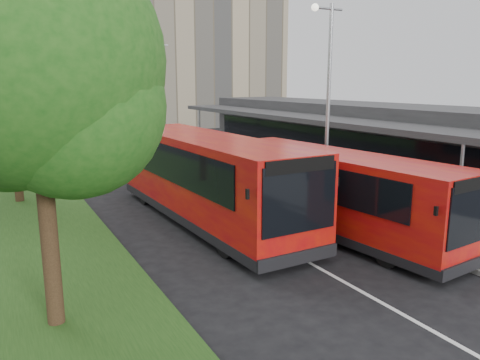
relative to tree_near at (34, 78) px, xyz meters
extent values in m
plane|color=black|center=(7.01, 2.95, -5.26)|extent=(120.00, 120.00, 0.00)
cube|color=slate|center=(13.01, 22.95, -5.18)|extent=(5.00, 80.00, 0.15)
cube|color=#1D4014|center=(0.01, 22.95, -5.21)|extent=(5.00, 80.00, 0.10)
cube|color=silver|center=(7.01, 17.95, -5.25)|extent=(0.12, 70.00, 0.01)
cube|color=silver|center=(10.31, 0.95, -5.25)|extent=(0.12, 2.00, 0.01)
cube|color=silver|center=(10.31, 6.95, -5.25)|extent=(0.12, 2.00, 0.01)
cube|color=silver|center=(10.31, 12.95, -5.25)|extent=(0.12, 2.00, 0.01)
cube|color=silver|center=(10.31, 18.95, -5.25)|extent=(0.12, 2.00, 0.01)
cube|color=silver|center=(10.31, 24.95, -5.25)|extent=(0.12, 2.00, 0.01)
cube|color=silver|center=(10.31, 30.95, -5.25)|extent=(0.12, 2.00, 0.01)
cube|color=silver|center=(10.31, 36.95, -5.25)|extent=(0.12, 2.00, 0.01)
cube|color=silver|center=(10.31, 42.95, -5.25)|extent=(0.12, 2.00, 0.01)
cube|color=silver|center=(10.31, 48.95, -5.25)|extent=(0.12, 2.00, 0.01)
cube|color=tan|center=(21.01, 44.95, 3.74)|extent=(22.00, 12.00, 18.00)
cube|color=#29292B|center=(18.01, 10.95, -3.26)|extent=(5.00, 26.00, 4.00)
cube|color=black|center=(15.49, 10.95, -3.66)|extent=(0.06, 24.00, 2.20)
cube|color=#29292B|center=(14.21, 10.95, -1.96)|extent=(2.80, 26.00, 0.25)
cylinder|color=#9A9EA3|center=(12.91, -0.05, -3.61)|extent=(0.12, 0.12, 3.30)
cylinder|color=#9A9EA3|center=(12.91, 21.95, -3.61)|extent=(0.12, 0.12, 3.30)
cylinder|color=#301F13|center=(0.01, -0.05, -3.27)|extent=(0.36, 0.36, 3.98)
sphere|color=#1B4F15|center=(0.01, -0.05, 0.35)|extent=(5.07, 5.07, 5.07)
sphere|color=#1B4F15|center=(0.61, -0.45, -0.55)|extent=(3.62, 3.62, 3.62)
sphere|color=#1B4F15|center=(-0.49, 0.45, -0.28)|extent=(3.98, 3.98, 3.98)
cylinder|color=#301F13|center=(0.01, 11.95, -3.50)|extent=(0.36, 0.36, 3.51)
sphere|color=#1B4F15|center=(0.01, 11.95, -0.31)|extent=(4.47, 4.47, 4.47)
sphere|color=#1B4F15|center=(0.61, 11.55, -1.11)|extent=(3.19, 3.19, 3.19)
cylinder|color=#301F13|center=(0.01, 23.95, -3.39)|extent=(0.36, 0.36, 3.73)
sphere|color=#1B4F15|center=(0.01, 23.95, 0.00)|extent=(4.74, 4.74, 4.74)
sphere|color=#1B4F15|center=(0.61, 23.55, -0.85)|extent=(3.39, 3.39, 3.39)
cylinder|color=#9A9EA3|center=(11.21, 4.95, -1.11)|extent=(0.16, 0.16, 8.00)
cylinder|color=#9A9EA3|center=(11.01, 4.95, 2.69)|extent=(1.40, 0.10, 0.10)
sphere|color=silver|center=(10.41, 4.95, 2.69)|extent=(0.28, 0.28, 0.28)
cylinder|color=#9A9EA3|center=(11.21, 24.95, -1.11)|extent=(0.16, 0.16, 8.00)
cylinder|color=#9A9EA3|center=(11.01, 24.95, 2.69)|extent=(1.40, 0.10, 0.10)
sphere|color=silver|center=(10.41, 24.95, 2.69)|extent=(0.28, 0.28, 0.28)
cube|color=red|center=(9.46, 2.28, -3.68)|extent=(3.36, 10.05, 2.49)
cube|color=black|center=(9.46, 2.28, -4.90)|extent=(3.39, 10.08, 0.28)
cube|color=black|center=(9.98, -2.64, -3.43)|extent=(2.11, 0.27, 1.64)
cube|color=black|center=(8.95, 7.21, -3.29)|extent=(2.06, 0.27, 1.22)
cube|color=black|center=(8.25, 2.44, -3.24)|extent=(0.93, 8.41, 1.13)
cube|color=black|center=(10.62, 2.69, -3.24)|extent=(0.93, 8.41, 1.13)
cube|color=black|center=(9.98, -2.65, -4.88)|extent=(2.34, 0.32, 0.33)
cube|color=black|center=(9.98, -2.65, -2.63)|extent=(1.97, 0.25, 0.33)
cube|color=black|center=(8.65, -2.57, -3.19)|extent=(0.09, 0.09, 0.23)
cylinder|color=black|center=(8.82, -1.00, -4.84)|extent=(0.37, 0.87, 0.85)
cylinder|color=black|center=(10.78, -0.79, -4.84)|extent=(0.37, 0.87, 0.85)
cylinder|color=black|center=(8.15, 5.35, -4.84)|extent=(0.37, 0.87, 0.85)
cylinder|color=black|center=(10.11, 5.56, -4.84)|extent=(0.37, 0.87, 0.85)
cube|color=red|center=(6.10, 5.57, -3.45)|extent=(3.11, 11.42, 2.86)
cube|color=black|center=(6.10, 5.57, -4.85)|extent=(3.13, 11.44, 0.32)
cube|color=black|center=(6.31, -0.11, -3.15)|extent=(2.43, 0.14, 1.89)
cube|color=black|center=(5.90, 11.25, -2.99)|extent=(2.37, 0.14, 1.40)
cube|color=black|center=(4.73, 5.84, -2.94)|extent=(0.41, 9.71, 1.29)
cube|color=black|center=(7.46, 5.94, -2.94)|extent=(0.41, 9.71, 1.29)
cube|color=black|center=(6.31, -0.12, -4.83)|extent=(2.70, 0.18, 0.38)
cube|color=black|center=(6.31, -0.12, -2.24)|extent=(2.27, 0.12, 0.38)
cube|color=black|center=(4.80, 0.07, -2.88)|extent=(0.08, 0.08, 0.27)
cube|color=black|center=(7.81, 0.18, -2.88)|extent=(0.08, 0.08, 0.27)
cylinder|color=black|center=(5.11, 1.86, -4.77)|extent=(0.36, 0.98, 0.97)
cylinder|color=black|center=(7.37, 1.94, -4.77)|extent=(0.36, 0.98, 0.97)
cylinder|color=black|center=(4.84, 9.19, -4.77)|extent=(0.36, 0.98, 0.97)
cylinder|color=black|center=(7.10, 9.28, -4.77)|extent=(0.36, 0.98, 0.97)
cylinder|color=#352215|center=(13.01, 13.50, -4.69)|extent=(0.48, 0.48, 0.84)
cylinder|color=yellow|center=(12.50, 20.24, -4.64)|extent=(0.15, 0.15, 0.93)
imported|color=#570C1A|center=(9.13, 40.00, -4.67)|extent=(2.06, 3.66, 1.18)
imported|color=navy|center=(6.15, 47.44, -4.57)|extent=(1.69, 4.23, 1.37)
camera|label=1|loc=(-0.87, -10.08, -0.09)|focal=35.00mm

